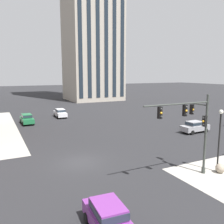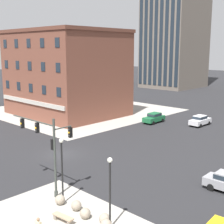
{
  "view_description": "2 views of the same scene",
  "coord_description": "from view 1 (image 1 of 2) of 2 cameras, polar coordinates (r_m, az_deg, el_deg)",
  "views": [
    {
      "loc": [
        -7.25,
        -21.37,
        8.51
      ],
      "look_at": [
        5.48,
        3.99,
        3.97
      ],
      "focal_mm": 38.57,
      "sensor_mm": 36.0,
      "label": 1
    },
    {
      "loc": [
        29.71,
        -22.34,
        12.38
      ],
      "look_at": [
        3.57,
        4.88,
        4.96
      ],
      "focal_mm": 51.4,
      "sensor_mm": 36.0,
      "label": 2
    }
  ],
  "objects": [
    {
      "name": "car_main_southbound_far",
      "position": [
        43.58,
        -19.53,
        -1.47
      ],
      "size": [
        1.98,
        4.44,
        1.68
      ],
      "color": "#1E6B3D",
      "rests_on": "ground"
    },
    {
      "name": "bollard_sphere_curb_a",
      "position": [
        23.34,
        24.27,
        -12.06
      ],
      "size": [
        0.81,
        0.81,
        0.81
      ],
      "primitive_type": "sphere",
      "color": "gray",
      "rests_on": "ground"
    },
    {
      "name": "car_parked_curb",
      "position": [
        37.08,
        19.0,
        -3.23
      ],
      "size": [
        4.45,
        2.0,
        1.68
      ],
      "color": "#99999E",
      "rests_on": "ground"
    },
    {
      "name": "street_lamp_corner_near",
      "position": [
        22.65,
        24.15,
        -4.66
      ],
      "size": [
        0.36,
        0.36,
        5.5
      ],
      "color": "black",
      "rests_on": "ground"
    },
    {
      "name": "traffic_signal_main",
      "position": [
        20.89,
        18.81,
        -2.62
      ],
      "size": [
        6.5,
        2.09,
        6.82
      ],
      "color": "#383D38",
      "rests_on": "ground"
    },
    {
      "name": "car_main_northbound_far",
      "position": [
        48.26,
        -12.16,
        -0.17
      ],
      "size": [
        1.97,
        4.44,
        1.68
      ],
      "color": "silver",
      "rests_on": "ground"
    },
    {
      "name": "car_main_mid",
      "position": [
        13.98,
        -0.77,
        -23.8
      ],
      "size": [
        2.14,
        4.52,
        1.68
      ],
      "color": "#7A3389",
      "rests_on": "ground"
    },
    {
      "name": "ground_plane",
      "position": [
        24.12,
        -7.56,
        -11.65
      ],
      "size": [
        320.0,
        320.0,
        0.0
      ],
      "primitive_type": "plane",
      "color": "#262628"
    }
  ]
}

